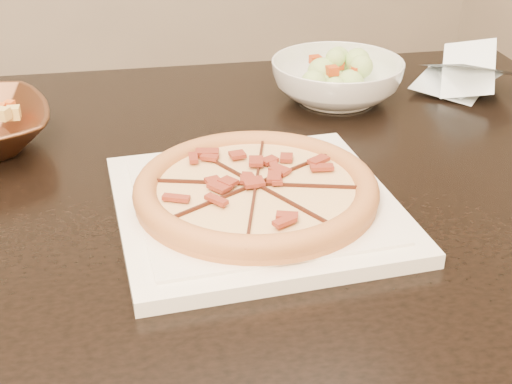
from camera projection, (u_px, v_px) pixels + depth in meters
dining_table at (157, 243)px, 0.99m from camera, size 1.52×1.08×0.75m
plate at (256, 206)px, 0.86m from camera, size 0.34×0.34×0.02m
pizza at (256, 189)px, 0.84m from camera, size 0.29×0.29×0.03m
salad_bowl at (337, 81)px, 1.17m from camera, size 0.25×0.25×0.07m
salad at (337, 50)px, 1.15m from camera, size 0.08×0.11×0.04m
cling_film at (466, 78)px, 1.21m from camera, size 0.20×0.18×0.05m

